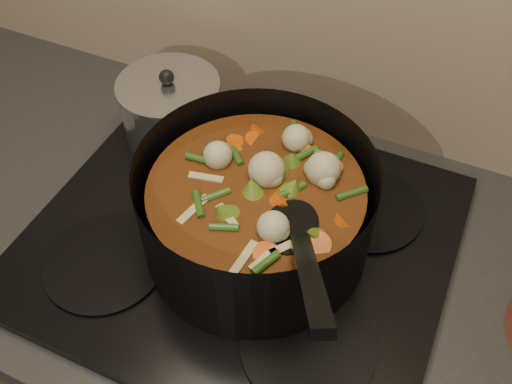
% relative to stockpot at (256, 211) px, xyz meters
% --- Properties ---
extents(counter, '(2.64, 0.64, 0.91)m').
position_rel_stockpot_xyz_m(counter, '(-0.03, 0.00, -0.55)').
color(counter, brown).
rests_on(counter, ground).
extents(stovetop, '(0.62, 0.54, 0.03)m').
position_rel_stockpot_xyz_m(stovetop, '(-0.03, 0.00, -0.09)').
color(stovetop, black).
rests_on(stovetop, counter).
extents(stockpot, '(0.40, 0.44, 0.24)m').
position_rel_stockpot_xyz_m(stockpot, '(0.00, 0.00, 0.00)').
color(stockpot, black).
rests_on(stockpot, stovetop).
extents(saucepan, '(0.17, 0.17, 0.14)m').
position_rel_stockpot_xyz_m(saucepan, '(-0.23, 0.16, -0.02)').
color(saucepan, silver).
rests_on(saucepan, stovetop).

